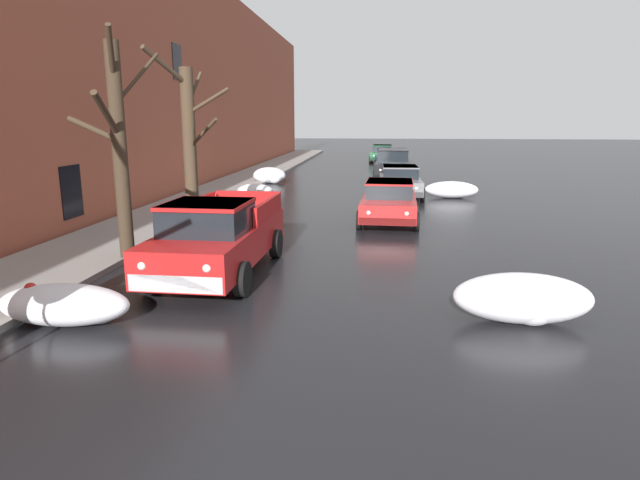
# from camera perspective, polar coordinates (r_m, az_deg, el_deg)

# --- Properties ---
(left_sidewalk_slab) EXTENTS (2.99, 80.00, 0.14)m
(left_sidewalk_slab) POSITION_cam_1_polar(r_m,az_deg,el_deg) (21.59, -14.62, 3.19)
(left_sidewalk_slab) COLOR gray
(left_sidewalk_slab) RESTS_ON ground
(brick_townhouse_facade) EXTENTS (0.63, 80.00, 11.10)m
(brick_townhouse_facade) POSITION_cam_1_polar(r_m,az_deg,el_deg) (22.21, -20.49, 17.26)
(brick_townhouse_facade) COLOR #9E4C38
(brick_townhouse_facade) RESTS_ON ground
(snow_bank_near_corner_left) EXTENTS (1.63, 1.48, 0.57)m
(snow_bank_near_corner_left) POSITION_cam_1_polar(r_m,az_deg,el_deg) (24.98, -7.04, 5.23)
(snow_bank_near_corner_left) COLOR white
(snow_bank_near_corner_left) RESTS_ON ground
(snow_bank_along_left_kerb) EXTENTS (2.37, 1.02, 0.88)m
(snow_bank_along_left_kerb) POSITION_cam_1_polar(r_m,az_deg,el_deg) (10.01, 20.79, -5.87)
(snow_bank_along_left_kerb) COLOR white
(snow_bank_along_left_kerb) RESTS_ON ground
(snow_bank_mid_block_left) EXTENTS (1.80, 1.06, 0.89)m
(snow_bank_mid_block_left) POSITION_cam_1_polar(r_m,az_deg,el_deg) (30.10, -5.31, 6.79)
(snow_bank_mid_block_left) COLOR white
(snow_bank_mid_block_left) RESTS_ON ground
(snow_bank_near_corner_right) EXTENTS (2.37, 0.98, 0.75)m
(snow_bank_near_corner_right) POSITION_cam_1_polar(r_m,az_deg,el_deg) (25.02, 13.66, 5.17)
(snow_bank_near_corner_right) COLOR white
(snow_bank_near_corner_right) RESTS_ON ground
(snow_bank_along_right_kerb) EXTENTS (2.32, 1.06, 0.70)m
(snow_bank_along_right_kerb) POSITION_cam_1_polar(r_m,az_deg,el_deg) (10.29, -25.00, -6.22)
(snow_bank_along_right_kerb) COLOR white
(snow_bank_along_right_kerb) RESTS_ON ground
(bare_tree_second_along_sidewalk) EXTENTS (1.85, 3.27, 5.46)m
(bare_tree_second_along_sidewalk) POSITION_cam_1_polar(r_m,az_deg,el_deg) (13.78, -20.52, 9.13)
(bare_tree_second_along_sidewalk) COLOR #382B1E
(bare_tree_second_along_sidewalk) RESTS_ON ground
(bare_tree_mid_block) EXTENTS (2.16, 3.03, 5.55)m
(bare_tree_mid_block) POSITION_cam_1_polar(r_m,az_deg,el_deg) (18.20, -13.64, 9.96)
(bare_tree_mid_block) COLOR #423323
(bare_tree_mid_block) RESTS_ON ground
(pickup_truck_red_approaching_near_lane) EXTENTS (2.23, 5.39, 1.76)m
(pickup_truck_red_approaching_near_lane) POSITION_cam_1_polar(r_m,az_deg,el_deg) (12.34, -10.76, 0.36)
(pickup_truck_red_approaching_near_lane) COLOR red
(pickup_truck_red_approaching_near_lane) RESTS_ON ground
(sedan_red_parked_kerbside_close) EXTENTS (2.11, 4.22, 1.42)m
(sedan_red_parked_kerbside_close) POSITION_cam_1_polar(r_m,az_deg,el_deg) (18.55, 7.31, 4.14)
(sedan_red_parked_kerbside_close) COLOR red
(sedan_red_parked_kerbside_close) RESTS_ON ground
(sedan_grey_parked_kerbside_mid) EXTENTS (2.03, 4.26, 1.42)m
(sedan_grey_parked_kerbside_mid) POSITION_cam_1_polar(r_m,az_deg,el_deg) (24.69, 8.44, 6.20)
(sedan_grey_parked_kerbside_mid) COLOR slate
(sedan_grey_parked_kerbside_mid) RESTS_ON ground
(suv_black_parked_far_down_block) EXTENTS (2.30, 4.42, 1.82)m
(suv_black_parked_far_down_block) POSITION_cam_1_polar(r_m,az_deg,el_deg) (31.27, 7.76, 7.98)
(suv_black_parked_far_down_block) COLOR black
(suv_black_parked_far_down_block) RESTS_ON ground
(sedan_darkblue_queued_behind_truck) EXTENTS (2.12, 4.50, 1.42)m
(sedan_darkblue_queued_behind_truck) POSITION_cam_1_polar(r_m,az_deg,el_deg) (38.33, 7.29, 8.48)
(sedan_darkblue_queued_behind_truck) COLOR navy
(sedan_darkblue_queued_behind_truck) RESTS_ON ground
(sedan_green_at_far_intersection) EXTENTS (2.08, 4.29, 1.42)m
(sedan_green_at_far_intersection) POSITION_cam_1_polar(r_m,az_deg,el_deg) (45.00, 6.58, 9.10)
(sedan_green_at_far_intersection) COLOR #1E5633
(sedan_green_at_far_intersection) RESTS_ON ground
(fire_hydrant) EXTENTS (0.42, 0.22, 0.71)m
(fire_hydrant) POSITION_cam_1_polar(r_m,az_deg,el_deg) (10.67, -28.14, -5.82)
(fire_hydrant) COLOR #B21E19
(fire_hydrant) RESTS_ON ground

